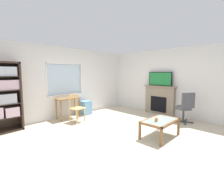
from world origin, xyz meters
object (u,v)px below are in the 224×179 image
bookshelf (1,96)px  plastic_drawer_unit (85,107)px  desk_under_window (68,102)px  fireplace (160,100)px  office_chair (185,106)px  wooden_chair (76,108)px  sippy_cup (156,120)px  tv (160,79)px  coffee_table (160,122)px

bookshelf → plastic_drawer_unit: (2.68, -0.06, -0.74)m
desk_under_window → bookshelf: bearing=176.8°
fireplace → office_chair: bearing=-113.7°
bookshelf → wooden_chair: (1.91, -0.62, -0.54)m
wooden_chair → sippy_cup: size_ratio=10.00×
plastic_drawer_unit → sippy_cup: 3.14m
tv → bookshelf: bearing=156.3°
tv → office_chair: tv is taller
coffee_table → wooden_chair: bearing=106.7°
office_chair → bookshelf: bearing=142.7°
tv → office_chair: 1.49m
wooden_chair → tv: 3.30m
bookshelf → office_chair: (4.24, -3.23, -0.45)m
tv → wooden_chair: bearing=152.7°
tv → sippy_cup: size_ratio=10.45×
fireplace → coffee_table: fireplace is taller
coffee_table → tv: bearing=28.6°
office_chair → sippy_cup: 1.75m
office_chair → desk_under_window: bearing=126.7°
desk_under_window → fireplace: size_ratio=0.63×
bookshelf → fireplace: size_ratio=1.50×
bookshelf → wooden_chair: bearing=-18.0°
plastic_drawer_unit → tv: bearing=-44.7°
wooden_chair → coffee_table: 2.69m
tv → desk_under_window: bearing=145.1°
wooden_chair → office_chair: office_chair is taller
office_chair → coffee_table: 1.57m
wooden_chair → plastic_drawer_unit: bearing=36.0°
wooden_chair → office_chair: 3.50m
bookshelf → office_chair: size_ratio=1.91×
bookshelf → tv: 5.18m
office_chair → coffee_table: office_chair is taller
bookshelf → fireplace: (4.75, -2.08, -0.45)m
wooden_chair → bookshelf: bearing=162.0°
sippy_cup → wooden_chair: bearing=102.8°
plastic_drawer_unit → tv: (2.04, -2.02, 1.11)m
wooden_chair → plastic_drawer_unit: (0.78, 0.56, -0.20)m
plastic_drawer_unit → office_chair: (1.56, -3.18, 0.29)m
plastic_drawer_unit → tv: size_ratio=0.56×
office_chair → sippy_cup: size_ratio=11.11×
bookshelf → sippy_cup: bearing=-52.0°
bookshelf → plastic_drawer_unit: bookshelf is taller
bookshelf → plastic_drawer_unit: 2.79m
bookshelf → fireplace: bearing=-23.6°
bookshelf → sippy_cup: bookshelf is taller
plastic_drawer_unit → bookshelf: bearing=178.8°
desk_under_window → plastic_drawer_unit: (0.78, 0.05, -0.33)m
fireplace → tv: (-0.02, -0.00, 0.81)m
fireplace → office_chair: size_ratio=1.27×
desk_under_window → coffee_table: desk_under_window is taller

